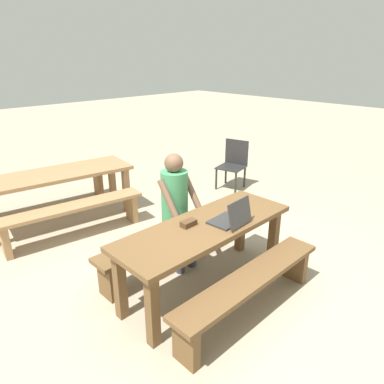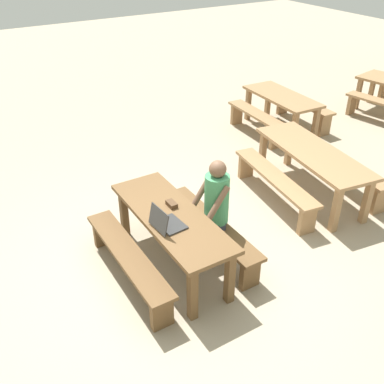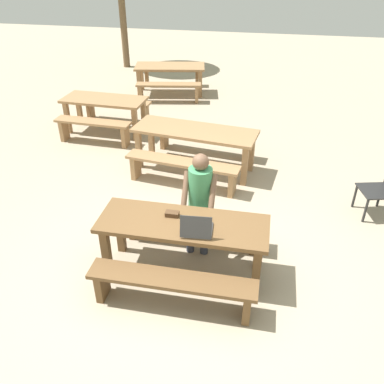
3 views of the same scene
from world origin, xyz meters
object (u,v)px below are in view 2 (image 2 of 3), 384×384
(person_seated, at_px, (214,204))
(picnic_table_mid, at_px, (282,101))
(small_pouch, at_px, (172,204))
(picnic_table_distant, at_px, (312,157))
(laptop, at_px, (166,222))
(picnic_table_front, at_px, (171,223))

(person_seated, height_order, picnic_table_mid, person_seated)
(small_pouch, relative_size, picnic_table_distant, 0.07)
(laptop, relative_size, person_seated, 0.27)
(picnic_table_distant, bearing_deg, small_pouch, -77.10)
(picnic_table_mid, bearing_deg, picnic_table_front, -54.56)
(person_seated, distance_m, picnic_table_distant, 2.09)
(picnic_table_front, relative_size, person_seated, 1.47)
(picnic_table_front, distance_m, laptop, 0.31)
(small_pouch, height_order, picnic_table_distant, small_pouch)
(laptop, bearing_deg, picnic_table_distant, -83.11)
(laptop, bearing_deg, picnic_table_mid, -60.66)
(laptop, relative_size, small_pouch, 2.31)
(laptop, distance_m, person_seated, 0.70)
(picnic_table_front, bearing_deg, picnic_table_mid, 122.75)
(picnic_table_front, distance_m, picnic_table_mid, 4.53)
(picnic_table_front, height_order, person_seated, person_seated)
(small_pouch, bearing_deg, laptop, -37.52)
(picnic_table_front, distance_m, person_seated, 0.56)
(small_pouch, xyz_separation_m, picnic_table_distant, (-0.21, 2.48, -0.14))
(laptop, height_order, picnic_table_mid, laptop)
(person_seated, xyz_separation_m, picnic_table_distant, (-0.45, 2.04, -0.13))
(picnic_table_front, height_order, laptop, laptop)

